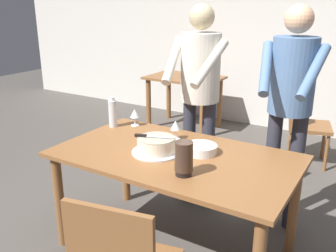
% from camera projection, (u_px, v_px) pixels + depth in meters
% --- Properties ---
extents(ground_plane, '(14.00, 14.00, 0.00)m').
position_uv_depth(ground_plane, '(174.00, 247.00, 2.76)').
color(ground_plane, '#4C4742').
extents(back_wall, '(10.00, 0.12, 2.70)m').
position_uv_depth(back_wall, '(297.00, 32.00, 4.90)').
color(back_wall, beige).
rests_on(back_wall, ground_plane).
extents(main_dining_table, '(1.62, 0.93, 0.75)m').
position_uv_depth(main_dining_table, '(175.00, 168.00, 2.55)').
color(main_dining_table, brown).
rests_on(main_dining_table, ground_plane).
extents(cake_on_platter, '(0.34, 0.34, 0.11)m').
position_uv_depth(cake_on_platter, '(156.00, 146.00, 2.53)').
color(cake_on_platter, silver).
rests_on(cake_on_platter, main_dining_table).
extents(cake_knife, '(0.26, 0.11, 0.02)m').
position_uv_depth(cake_knife, '(146.00, 136.00, 2.52)').
color(cake_knife, silver).
rests_on(cake_knife, cake_on_platter).
extents(plate_stack, '(0.22, 0.22, 0.06)m').
position_uv_depth(plate_stack, '(201.00, 149.00, 2.53)').
color(plate_stack, white).
rests_on(plate_stack, main_dining_table).
extents(wine_glass_near, '(0.08, 0.08, 0.14)m').
position_uv_depth(wine_glass_near, '(176.00, 126.00, 2.77)').
color(wine_glass_near, silver).
rests_on(wine_glass_near, main_dining_table).
extents(wine_glass_far, '(0.08, 0.08, 0.14)m').
position_uv_depth(wine_glass_far, '(135.00, 114.00, 3.06)').
color(wine_glass_far, silver).
rests_on(wine_glass_far, main_dining_table).
extents(water_bottle, '(0.07, 0.07, 0.25)m').
position_uv_depth(water_bottle, '(113.00, 113.00, 3.04)').
color(water_bottle, silver).
rests_on(water_bottle, main_dining_table).
extents(hurricane_lamp, '(0.11, 0.11, 0.21)m').
position_uv_depth(hurricane_lamp, '(184.00, 158.00, 2.18)').
color(hurricane_lamp, black).
rests_on(hurricane_lamp, main_dining_table).
extents(person_cutting_cake, '(0.47, 0.56, 1.72)m').
position_uv_depth(person_cutting_cake, '(200.00, 86.00, 3.04)').
color(person_cutting_cake, '#2D2D38').
rests_on(person_cutting_cake, ground_plane).
extents(person_standing_beside, '(0.47, 0.56, 1.72)m').
position_uv_depth(person_standing_beside, '(291.00, 96.00, 2.71)').
color(person_standing_beside, '#2D2D38').
rests_on(person_standing_beside, ground_plane).
extents(background_table, '(1.00, 0.70, 0.74)m').
position_uv_depth(background_table, '(184.00, 88.00, 5.22)').
color(background_table, brown).
rests_on(background_table, ground_plane).
extents(background_chair_1, '(0.54, 0.54, 0.90)m').
position_uv_depth(background_chair_1, '(303.00, 120.00, 4.08)').
color(background_chair_1, brown).
rests_on(background_chair_1, ground_plane).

